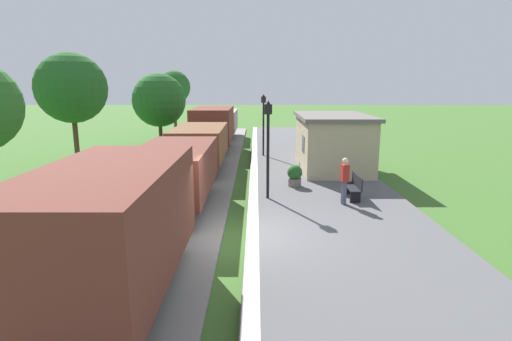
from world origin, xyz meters
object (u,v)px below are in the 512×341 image
Objects in this scene: freight_train at (198,144)px; lamp_post_far at (263,114)px; person_waiting at (344,179)px; tree_trackside_far at (71,88)px; potted_planter at (294,175)px; tree_field_distant at (173,87)px; lamp_post_near at (268,132)px; tree_field_left at (158,100)px; station_hut at (332,142)px; bench_near_hut at (353,186)px.

freight_train is 8.81× the size of lamp_post_far.
person_waiting is 0.27× the size of tree_trackside_far.
tree_field_distant reaches higher than potted_planter.
tree_field_left reaches higher than lamp_post_near.
tree_field_left is 6.47m from tree_field_distant.
lamp_post_near is (-2.74, 0.80, 1.62)m from person_waiting.
bench_near_hut is (-0.17, -5.61, -0.93)m from station_hut.
lamp_post_near is 13.48m from tree_trackside_far.
potted_planter is 0.16× the size of tree_field_distant.
freight_train is 5.62× the size of station_hut.
person_waiting is at bearing -125.28° from bench_near_hut.
potted_planter is at bearing -38.12° from freight_train.
bench_near_hut is at bearing -0.67° from lamp_post_near.
tree_field_distant reaches higher than freight_train.
freight_train is 5.42m from lamp_post_far.
bench_near_hut is 2.81m from potted_planter.
potted_planter is 0.15× the size of tree_trackside_far.
person_waiting is (-0.71, -6.37, -0.47)m from station_hut.
freight_train is 5.85m from potted_planter.
tree_field_left is at bearing 139.50° from lamp_post_far.
tree_field_distant reaches higher than tree_field_left.
lamp_post_far is at bearing 50.55° from freight_train.
lamp_post_far is 10.94m from tree_trackside_far.
tree_field_left is (-7.80, 6.66, 0.53)m from lamp_post_far.
potted_planter is 8.01m from lamp_post_far.
potted_planter reaches higher than bench_near_hut.
lamp_post_near is at bearing -121.78° from station_hut.
freight_train is 8.30m from tree_trackside_far.
potted_planter is at bearing -121.16° from station_hut.
person_waiting reaches higher than potted_planter.
lamp_post_far reaches higher than potted_planter.
tree_field_distant is (-7.89, 22.57, 1.44)m from lamp_post_near.
freight_train reaches higher than bench_near_hut.
station_hut is 1.57× the size of lamp_post_far.
lamp_post_far is (-3.28, 9.54, 2.08)m from bench_near_hut.
freight_train is 19.06× the size of person_waiting.
person_waiting is (6.09, -6.23, -0.34)m from freight_train.
tree_trackside_far reaches higher than tree_field_left.
person_waiting is 20.09m from tree_field_left.
bench_near_hut is 1.04m from person_waiting.
tree_field_left is (-10.54, 16.97, 2.15)m from person_waiting.
tree_field_left is at bearing -62.91° from person_waiting.
bench_near_hut is 1.64× the size of potted_planter.
freight_train is at bearing -67.48° from tree_field_left.
station_hut is at bearing -9.80° from tree_trackside_far.
station_hut reaches higher than potted_planter.
bench_near_hut is at bearing -71.02° from lamp_post_far.
lamp_post_near reaches higher than bench_near_hut.
station_hut reaches higher than person_waiting.
tree_field_distant is at bearing 116.29° from bench_near_hut.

